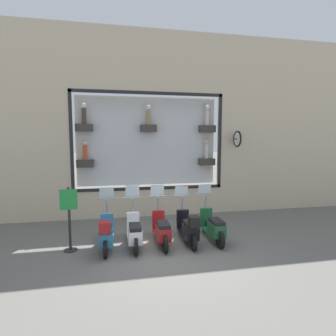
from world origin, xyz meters
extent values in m
plane|color=#66635E|center=(0.00, 0.00, 0.00)|extent=(120.00, 120.00, 0.00)
cube|color=beige|center=(3.60, 0.00, 0.53)|extent=(0.40, 5.85, 1.06)
cube|color=beige|center=(3.60, 0.00, 5.98)|extent=(0.40, 5.85, 2.30)
cube|color=black|center=(3.39, 0.00, 4.77)|extent=(0.04, 5.85, 0.12)
cube|color=black|center=(3.39, 0.00, 1.12)|extent=(0.04, 5.85, 0.12)
cube|color=black|center=(3.39, -2.86, 2.94)|extent=(0.04, 0.12, 3.77)
cube|color=black|center=(3.39, 2.86, 2.94)|extent=(0.04, 0.12, 3.77)
cube|color=silver|center=(3.95, 0.00, 2.94)|extent=(0.04, 5.61, 3.53)
cube|color=#38332D|center=(3.73, -2.44, 3.46)|extent=(0.36, 0.63, 0.28)
cylinder|color=silver|center=(3.73, -2.44, 3.90)|extent=(0.17, 0.17, 0.61)
sphere|color=white|center=(3.73, -2.44, 4.31)|extent=(0.22, 0.22, 0.22)
cube|color=#38332D|center=(3.73, 0.00, 3.46)|extent=(0.36, 0.63, 0.28)
cylinder|color=#9E7F4C|center=(3.73, 0.00, 3.88)|extent=(0.16, 0.16, 0.57)
sphere|color=white|center=(3.73, 0.00, 4.27)|extent=(0.21, 0.21, 0.21)
cube|color=#38332D|center=(3.73, 2.44, 3.46)|extent=(0.36, 0.63, 0.28)
cylinder|color=#47382D|center=(3.73, 2.44, 3.89)|extent=(0.16, 0.16, 0.58)
sphere|color=white|center=(3.73, 2.44, 4.28)|extent=(0.21, 0.21, 0.21)
cube|color=#38332D|center=(3.73, -2.44, 2.10)|extent=(0.36, 0.63, 0.28)
cylinder|color=silver|center=(3.73, -2.44, 2.53)|extent=(0.16, 0.16, 0.58)
sphere|color=beige|center=(3.73, -2.44, 2.93)|extent=(0.21, 0.21, 0.21)
cube|color=#38332D|center=(3.73, 2.44, 2.10)|extent=(0.36, 0.63, 0.28)
cylinder|color=#CC4C23|center=(3.73, 2.44, 2.51)|extent=(0.15, 0.15, 0.55)
sphere|color=beige|center=(3.73, 2.44, 2.89)|extent=(0.20, 0.20, 0.20)
cylinder|color=black|center=(3.23, -3.47, 3.04)|extent=(0.35, 0.05, 0.05)
torus|color=black|center=(3.05, -3.47, 3.04)|extent=(0.66, 0.07, 0.66)
cylinder|color=white|center=(3.05, -3.47, 3.04)|extent=(0.54, 0.03, 0.54)
cylinder|color=black|center=(1.20, -1.53, 0.25)|extent=(0.50, 0.09, 0.50)
cylinder|color=black|center=(-0.10, -1.53, 0.25)|extent=(0.50, 0.09, 0.50)
cube|color=#19512D|center=(0.55, -1.53, 0.24)|extent=(1.02, 0.38, 0.06)
cube|color=#19512D|center=(0.17, -1.53, 0.45)|extent=(0.61, 0.35, 0.36)
cube|color=black|center=(0.17, -1.53, 0.68)|extent=(0.58, 0.31, 0.10)
cube|color=#19512D|center=(1.09, -1.53, 0.55)|extent=(0.12, 0.37, 0.56)
cylinder|color=gray|center=(1.16, -1.53, 1.04)|extent=(0.20, 0.06, 0.45)
cylinder|color=gray|center=(1.23, -1.53, 1.26)|extent=(0.04, 0.60, 0.04)
cube|color=silver|center=(1.27, -1.53, 1.42)|extent=(0.08, 0.42, 0.32)
cylinder|color=black|center=(1.21, -0.75, 0.24)|extent=(0.47, 0.09, 0.47)
cylinder|color=black|center=(-0.11, -0.75, 0.24)|extent=(0.47, 0.09, 0.47)
cube|color=black|center=(0.55, -0.75, 0.22)|extent=(1.02, 0.39, 0.06)
cube|color=black|center=(0.17, -0.75, 0.43)|extent=(0.61, 0.35, 0.36)
cube|color=black|center=(0.17, -0.75, 0.66)|extent=(0.58, 0.31, 0.10)
cube|color=black|center=(1.09, -0.75, 0.53)|extent=(0.12, 0.37, 0.56)
cylinder|color=gray|center=(1.16, -0.75, 1.03)|extent=(0.20, 0.06, 0.45)
cylinder|color=gray|center=(1.23, -0.75, 1.24)|extent=(0.04, 0.60, 0.04)
cube|color=silver|center=(1.27, -0.75, 1.39)|extent=(0.08, 0.42, 0.29)
cube|color=black|center=(-0.16, -0.75, 0.82)|extent=(0.28, 0.28, 0.28)
cylinder|color=black|center=(1.19, 0.02, 0.25)|extent=(0.51, 0.09, 0.51)
cylinder|color=black|center=(-0.10, 0.02, 0.25)|extent=(0.51, 0.09, 0.51)
cube|color=maroon|center=(0.55, 0.02, 0.24)|extent=(1.02, 0.39, 0.06)
cube|color=maroon|center=(0.17, 0.02, 0.45)|extent=(0.61, 0.35, 0.36)
cube|color=black|center=(0.17, 0.02, 0.68)|extent=(0.58, 0.31, 0.10)
cube|color=maroon|center=(1.09, 0.02, 0.55)|extent=(0.12, 0.37, 0.56)
cylinder|color=gray|center=(1.16, 0.02, 1.05)|extent=(0.20, 0.06, 0.45)
cylinder|color=gray|center=(1.23, 0.02, 1.26)|extent=(0.04, 0.61, 0.04)
cube|color=silver|center=(1.27, 0.02, 1.44)|extent=(0.09, 0.42, 0.35)
cylinder|color=black|center=(1.21, 0.79, 0.23)|extent=(0.47, 0.09, 0.47)
cylinder|color=black|center=(-0.12, 0.79, 0.23)|extent=(0.47, 0.09, 0.47)
cube|color=silver|center=(0.55, 0.79, 0.22)|extent=(1.02, 0.39, 0.06)
cube|color=silver|center=(0.17, 0.79, 0.43)|extent=(0.61, 0.35, 0.36)
cube|color=black|center=(0.17, 0.79, 0.66)|extent=(0.58, 0.31, 0.10)
cube|color=silver|center=(1.09, 0.79, 0.53)|extent=(0.12, 0.37, 0.56)
cylinder|color=gray|center=(1.16, 0.79, 1.03)|extent=(0.20, 0.06, 0.45)
cylinder|color=gray|center=(1.23, 0.79, 1.24)|extent=(0.04, 0.60, 0.04)
cube|color=silver|center=(1.27, 0.79, 1.44)|extent=(0.10, 0.42, 0.38)
cylinder|color=black|center=(1.21, 1.56, 0.23)|extent=(0.46, 0.09, 0.46)
cylinder|color=black|center=(-0.12, 1.56, 0.23)|extent=(0.46, 0.09, 0.46)
cube|color=teal|center=(0.55, 1.56, 0.22)|extent=(1.02, 0.38, 0.06)
cube|color=teal|center=(0.17, 1.56, 0.43)|extent=(0.61, 0.35, 0.36)
cube|color=black|center=(0.17, 1.56, 0.66)|extent=(0.58, 0.31, 0.10)
cube|color=teal|center=(1.09, 1.56, 0.53)|extent=(0.12, 0.37, 0.56)
cylinder|color=gray|center=(1.16, 1.56, 1.02)|extent=(0.20, 0.06, 0.45)
cylinder|color=gray|center=(1.23, 1.56, 1.24)|extent=(0.04, 0.60, 0.04)
cube|color=silver|center=(1.27, 1.56, 1.41)|extent=(0.09, 0.42, 0.34)
cube|color=maroon|center=(-0.16, 1.56, 0.82)|extent=(0.28, 0.28, 0.28)
cylinder|color=#232326|center=(0.52, 2.52, 0.01)|extent=(0.36, 0.36, 0.02)
cylinder|color=#232326|center=(0.52, 2.52, 0.87)|extent=(0.07, 0.07, 1.74)
cube|color=#1E8438|center=(0.50, 2.52, 1.42)|extent=(0.03, 0.45, 0.55)
camera|label=1|loc=(-6.69, 1.20, 2.96)|focal=28.00mm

